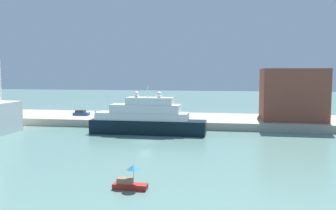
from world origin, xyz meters
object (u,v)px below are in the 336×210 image
object	(u,v)px
large_yacht	(146,119)
parked_car	(81,113)
small_motorboat	(130,181)
person_figure	(96,114)
mooring_bollard	(187,120)
harbor_building	(292,94)

from	to	relation	value
large_yacht	parked_car	world-z (taller)	large_yacht
small_motorboat	person_figure	xyz separation A→B (m)	(-22.80, 48.48, 1.65)
parked_car	mooring_bollard	xyz separation A→B (m)	(29.57, -7.99, -0.23)
harbor_building	person_figure	xyz separation A→B (m)	(-48.66, -5.40, -5.37)
mooring_bollard	harbor_building	bearing A→B (deg)	20.08
large_yacht	harbor_building	bearing A→B (deg)	27.26
small_motorboat	harbor_building	size ratio (longest dim) A/B	0.27
small_motorboat	harbor_building	bearing A→B (deg)	64.36
large_yacht	harbor_building	size ratio (longest dim) A/B	1.71
person_figure	mooring_bollard	xyz separation A→B (m)	(23.79, -3.69, -0.49)
small_motorboat	mooring_bollard	bearing A→B (deg)	88.73
large_yacht	mooring_bollard	xyz separation A→B (m)	(7.81, 7.74, -1.02)
parked_car	harbor_building	bearing A→B (deg)	1.16
harbor_building	person_figure	distance (m)	49.25
large_yacht	person_figure	bearing A→B (deg)	144.43
large_yacht	parked_car	xyz separation A→B (m)	(-21.77, 15.73, -0.78)
harbor_building	parked_car	bearing A→B (deg)	-178.84
small_motorboat	parked_car	bearing A→B (deg)	118.44
large_yacht	mooring_bollard	world-z (taller)	large_yacht
harbor_building	person_figure	bearing A→B (deg)	-173.67
large_yacht	small_motorboat	distance (m)	37.73
small_motorboat	large_yacht	bearing A→B (deg)	100.42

